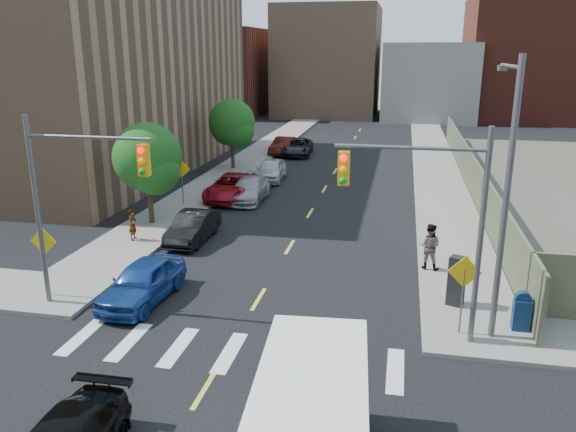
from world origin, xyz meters
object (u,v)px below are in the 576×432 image
at_px(parked_car_grey, 297,147).
at_px(mailbox, 522,311).
at_px(parked_car_maroon, 284,146).
at_px(parked_car_black, 193,227).
at_px(pedestrian_east, 429,246).
at_px(parked_car_blue, 143,282).
at_px(parked_car_red, 232,187).
at_px(pedestrian_west, 133,225).
at_px(payphone, 456,281).
at_px(parked_car_silver, 249,189).
at_px(parked_car_white, 271,170).

bearing_deg(parked_car_grey, mailbox, -70.87).
bearing_deg(parked_car_maroon, parked_car_black, -83.73).
bearing_deg(parked_car_maroon, pedestrian_east, -60.96).
bearing_deg(parked_car_maroon, mailbox, -60.11).
xyz_separation_m(parked_car_blue, parked_car_grey, (0.00, 31.26, -0.02)).
distance_m(parked_car_black, parked_car_red, 8.25).
bearing_deg(mailbox, parked_car_black, 155.26).
distance_m(pedestrian_west, pedestrian_east, 14.05).
xyz_separation_m(parked_car_grey, payphone, (11.42, -29.57, 0.33)).
relative_size(parked_car_maroon, pedestrian_east, 2.32).
bearing_deg(parked_car_blue, parked_car_black, 98.93).
bearing_deg(pedestrian_east, parked_car_red, -26.89).
relative_size(parked_car_blue, pedestrian_west, 2.93).
relative_size(parked_car_red, pedestrian_east, 2.81).
height_order(parked_car_blue, parked_car_black, parked_car_blue).
relative_size(parked_car_black, parked_car_silver, 0.88).
distance_m(parked_car_silver, parked_car_maroon, 16.52).
height_order(parked_car_red, mailbox, parked_car_red).
height_order(parked_car_white, parked_car_grey, parked_car_white).
distance_m(parked_car_red, pedestrian_west, 9.34).
distance_m(parked_car_blue, parked_car_maroon, 31.54).
distance_m(parked_car_red, mailbox, 20.96).
distance_m(parked_car_blue, mailbox, 13.40).
bearing_deg(parked_car_white, parked_car_red, -104.80).
distance_m(parked_car_blue, parked_car_red, 15.23).
xyz_separation_m(parked_car_blue, parked_car_black, (-0.66, 6.96, -0.05)).
relative_size(parked_car_black, pedestrian_east, 2.20).
distance_m(parked_car_white, payphone, 22.32).
bearing_deg(parked_car_black, parked_car_white, 87.49).
xyz_separation_m(mailbox, pedestrian_east, (-2.81, 4.99, 0.34)).
bearing_deg(parked_car_red, mailbox, -46.62).
relative_size(parked_car_blue, mailbox, 3.34).
bearing_deg(parked_car_maroon, parked_car_blue, -82.86).
bearing_deg(parked_car_grey, parked_car_silver, -94.18).
xyz_separation_m(parked_car_black, payphone, (12.08, -5.26, 0.36)).
bearing_deg(payphone, parked_car_maroon, 136.53).
bearing_deg(parked_car_red, parked_car_black, -87.01).
bearing_deg(parked_car_blue, parked_car_red, 98.04).
xyz_separation_m(parked_car_grey, mailbox, (13.40, -31.11, 0.06)).
relative_size(mailbox, pedestrian_east, 0.68).
xyz_separation_m(parked_car_blue, parked_car_white, (0.00, 20.87, 0.01)).
bearing_deg(parked_car_red, parked_car_blue, -86.26).
distance_m(parked_car_black, payphone, 13.18).
xyz_separation_m(parked_car_black, parked_car_silver, (0.66, 8.09, -0.00)).
relative_size(parked_car_maroon, payphone, 2.48).
bearing_deg(parked_car_red, pedestrian_west, -104.58).
bearing_deg(parked_car_blue, parked_car_white, 93.51).
relative_size(parked_car_silver, parked_car_white, 1.08).
relative_size(parked_car_white, mailbox, 3.39).
distance_m(parked_car_silver, pedestrian_east, 14.51).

